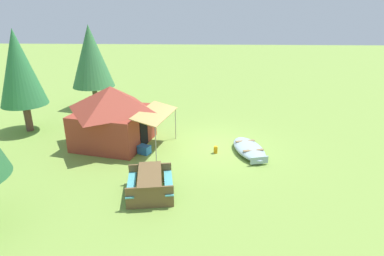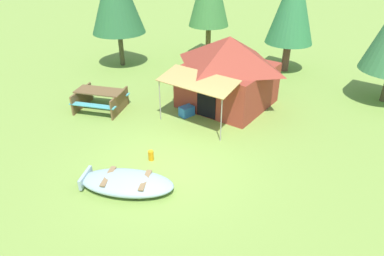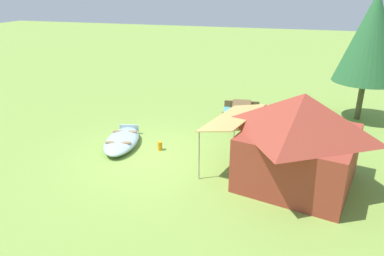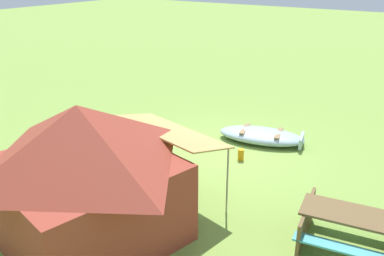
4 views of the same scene
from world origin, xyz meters
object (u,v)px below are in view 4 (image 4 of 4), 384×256
(canvas_cabin_tent, at_px, (84,172))
(cooler_box, at_px, (180,208))
(beached_rowboat, at_px, (262,136))
(fuel_can, at_px, (241,155))
(picnic_table, at_px, (350,228))

(canvas_cabin_tent, height_order, cooler_box, canvas_cabin_tent)
(beached_rowboat, distance_m, fuel_can, 1.39)
(picnic_table, xyz_separation_m, fuel_can, (3.28, -2.19, -0.32))
(picnic_table, relative_size, fuel_can, 6.43)
(canvas_cabin_tent, height_order, picnic_table, canvas_cabin_tent)
(beached_rowboat, height_order, canvas_cabin_tent, canvas_cabin_tent)
(canvas_cabin_tent, height_order, fuel_can, canvas_cabin_tent)
(cooler_box, bearing_deg, picnic_table, -166.08)
(beached_rowboat, relative_size, canvas_cabin_tent, 0.57)
(canvas_cabin_tent, bearing_deg, beached_rowboat, -97.68)
(canvas_cabin_tent, relative_size, picnic_table, 2.40)
(canvas_cabin_tent, bearing_deg, fuel_can, -100.71)
(picnic_table, distance_m, fuel_can, 3.96)
(beached_rowboat, xyz_separation_m, picnic_table, (-3.34, 3.57, 0.28))
(beached_rowboat, height_order, cooler_box, beached_rowboat)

